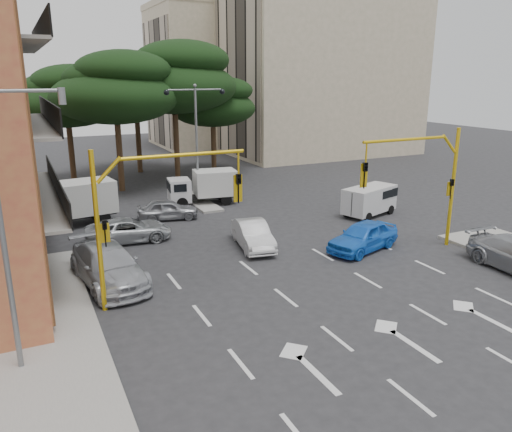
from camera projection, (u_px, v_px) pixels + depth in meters
The scene contains 22 objects.
ground at pixel (328, 289), 20.47m from camera, with size 120.00×120.00×0.00m, color #28282B.
sidewalk_left at pixel (25, 430), 12.18m from camera, with size 5.00×26.00×0.15m, color gray.
median_strip at pixel (199, 201), 34.33m from camera, with size 1.40×6.00×0.15m, color gray.
apartment_beige_near at pixel (321, 67), 54.00m from camera, with size 20.20×12.15×18.70m.
apartment_beige_far at pixel (220, 76), 61.76m from camera, with size 16.20×12.15×16.70m.
pine_left_near at pixel (116, 87), 35.80m from camera, with size 9.15×9.15×10.23m.
pine_center at pixel (175, 77), 39.43m from camera, with size 9.98×9.98×11.16m.
pine_left_far at pixel (67, 96), 38.21m from camera, with size 8.32×8.32×9.30m.
pine_right at pixel (213, 102), 43.40m from camera, with size 7.49×7.49×8.37m.
pine_back at pixel (136, 85), 43.12m from camera, with size 9.15×9.15×10.23m.
signal_mast_right at pixel (427, 174), 23.98m from camera, with size 5.79×0.37×6.00m.
signal_mast_left at pixel (147, 204), 18.30m from camera, with size 5.79×0.37×6.00m.
street_lamp_left at pixel (8, 217), 13.61m from camera, with size 2.08×0.20×8.00m.
street_lamp_center at pixel (196, 123), 32.87m from camera, with size 4.16×0.36×7.77m.
car_white_hatch at pixel (253, 235), 25.22m from camera, with size 1.42×4.06×1.34m, color silver.
car_blue_compact at pixel (363, 236), 24.80m from camera, with size 1.72×4.27×1.45m, color blue.
car_silver_wagon at pixel (108, 265), 20.81m from camera, with size 2.23×5.48×1.59m, color #B0B2B8.
car_silver_cross_a at pixel (129, 230), 26.18m from camera, with size 2.05×4.44×1.23m, color #AEB2B7.
car_silver_cross_b at pixel (168, 209), 30.18m from camera, with size 1.47×3.65×1.24m, color #95979C.
van_white at pixel (369, 201), 30.95m from camera, with size 1.68×3.71×1.86m, color silver, non-canonical shape.
box_truck_a at pixel (70, 204), 28.74m from camera, with size 2.17×5.18×2.55m, color white, non-canonical shape.
box_truck_b at pixel (203, 187), 33.68m from camera, with size 1.95×4.63×2.28m, color silver, non-canonical shape.
Camera 1 is at (-10.86, -15.73, 8.44)m, focal length 35.00 mm.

